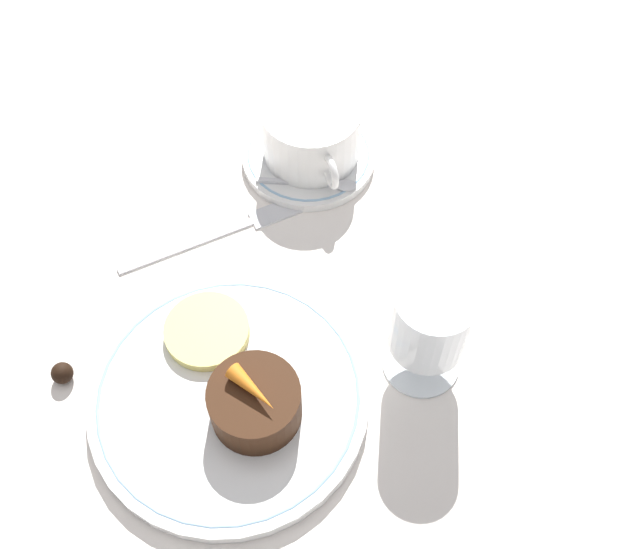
% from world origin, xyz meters
% --- Properties ---
extents(ground_plane, '(3.00, 3.00, 0.00)m').
position_xyz_m(ground_plane, '(0.00, 0.00, 0.00)').
color(ground_plane, white).
extents(dinner_plate, '(0.24, 0.24, 0.01)m').
position_xyz_m(dinner_plate, '(0.03, -0.06, 0.01)').
color(dinner_plate, white).
rests_on(dinner_plate, ground_plane).
extents(saucer, '(0.14, 0.14, 0.01)m').
position_xyz_m(saucer, '(-0.20, 0.09, 0.01)').
color(saucer, white).
rests_on(saucer, ground_plane).
extents(coffee_cup, '(0.12, 0.10, 0.06)m').
position_xyz_m(coffee_cup, '(-0.20, 0.10, 0.04)').
color(coffee_cup, white).
rests_on(coffee_cup, saucer).
extents(spoon, '(0.05, 0.10, 0.00)m').
position_xyz_m(spoon, '(-0.16, 0.09, 0.01)').
color(spoon, silver).
rests_on(spoon, saucer).
extents(wine_glass, '(0.07, 0.07, 0.11)m').
position_xyz_m(wine_glass, '(0.05, 0.11, 0.07)').
color(wine_glass, silver).
rests_on(wine_glass, ground_plane).
extents(fork, '(0.04, 0.19, 0.01)m').
position_xyz_m(fork, '(-0.14, -0.01, 0.00)').
color(fork, silver).
rests_on(fork, ground_plane).
extents(dessert_cake, '(0.07, 0.07, 0.04)m').
position_xyz_m(dessert_cake, '(0.06, -0.04, 0.03)').
color(dessert_cake, '#381E0F').
rests_on(dessert_cake, dinner_plate).
extents(carrot_garnish, '(0.05, 0.03, 0.01)m').
position_xyz_m(carrot_garnish, '(0.06, -0.04, 0.06)').
color(carrot_garnish, orange).
rests_on(carrot_garnish, dessert_cake).
extents(pineapple_slice, '(0.07, 0.07, 0.01)m').
position_xyz_m(pineapple_slice, '(-0.03, -0.06, 0.02)').
color(pineapple_slice, '#EFE075').
rests_on(pineapple_slice, dinner_plate).
extents(chocolate_truffle, '(0.02, 0.02, 0.02)m').
position_xyz_m(chocolate_truffle, '(-0.03, -0.18, 0.01)').
color(chocolate_truffle, black).
rests_on(chocolate_truffle, ground_plane).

